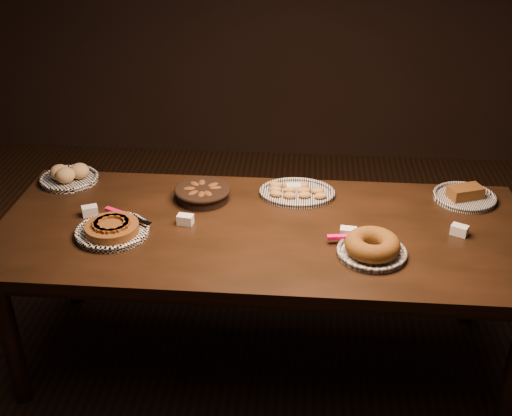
# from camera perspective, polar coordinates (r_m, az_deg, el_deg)

# --- Properties ---
(ground) EXTENTS (5.00, 5.00, 0.00)m
(ground) POSITION_cam_1_polar(r_m,az_deg,el_deg) (3.32, 0.54, -12.94)
(ground) COLOR black
(ground) RESTS_ON ground
(buffet_table) EXTENTS (2.40, 1.00, 0.75)m
(buffet_table) POSITION_cam_1_polar(r_m,az_deg,el_deg) (2.91, 0.60, -2.98)
(buffet_table) COLOR black
(buffet_table) RESTS_ON ground
(apple_tart_plate) EXTENTS (0.33, 0.35, 0.06)m
(apple_tart_plate) POSITION_cam_1_polar(r_m,az_deg,el_deg) (2.88, -12.65, -1.87)
(apple_tart_plate) COLOR white
(apple_tart_plate) RESTS_ON buffet_table
(madeleine_platter) EXTENTS (0.36, 0.30, 0.04)m
(madeleine_platter) POSITION_cam_1_polar(r_m,az_deg,el_deg) (3.14, 3.63, 1.42)
(madeleine_platter) COLOR black
(madeleine_platter) RESTS_ON buffet_table
(bundt_cake_plate) EXTENTS (0.33, 0.29, 0.09)m
(bundt_cake_plate) POSITION_cam_1_polar(r_m,az_deg,el_deg) (2.70, 10.27, -3.45)
(bundt_cake_plate) COLOR black
(bundt_cake_plate) RESTS_ON buffet_table
(croissant_basket) EXTENTS (0.27, 0.27, 0.07)m
(croissant_basket) POSITION_cam_1_polar(r_m,az_deg,el_deg) (3.10, -4.78, 1.40)
(croissant_basket) COLOR black
(croissant_basket) RESTS_ON buffet_table
(bread_roll_plate) EXTENTS (0.29, 0.29, 0.09)m
(bread_roll_plate) POSITION_cam_1_polar(r_m,az_deg,el_deg) (3.40, -16.32, 2.77)
(bread_roll_plate) COLOR white
(bread_roll_plate) RESTS_ON buffet_table
(loaf_plate) EXTENTS (0.30, 0.30, 0.07)m
(loaf_plate) POSITION_cam_1_polar(r_m,az_deg,el_deg) (3.25, 18.06, 1.04)
(loaf_plate) COLOR black
(loaf_plate) RESTS_ON buffet_table
(tent_cards) EXTENTS (1.75, 0.45, 0.04)m
(tent_cards) POSITION_cam_1_polar(r_m,az_deg,el_deg) (2.92, 1.53, -0.68)
(tent_cards) COLOR white
(tent_cards) RESTS_ON buffet_table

